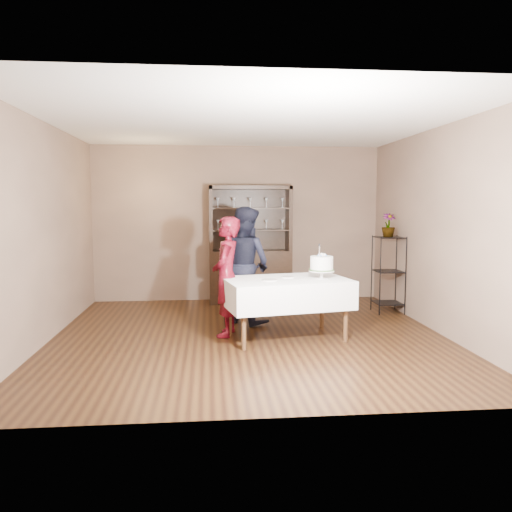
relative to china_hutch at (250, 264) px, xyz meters
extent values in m
plane|color=black|center=(-0.20, -2.25, -0.66)|extent=(5.00, 5.00, 0.00)
plane|color=white|center=(-0.20, -2.25, 2.04)|extent=(5.00, 5.00, 0.00)
cube|color=brown|center=(-0.20, 0.25, 0.69)|extent=(5.00, 0.02, 2.70)
cube|color=brown|center=(-2.70, -2.25, 0.69)|extent=(0.02, 5.00, 2.70)
cube|color=brown|center=(2.30, -2.25, 0.69)|extent=(0.02, 5.00, 2.70)
cube|color=black|center=(0.00, -0.01, -0.21)|extent=(1.40, 0.48, 0.90)
cube|color=black|center=(0.00, 0.21, 0.79)|extent=(1.40, 0.03, 1.10)
cube|color=black|center=(0.00, -0.01, 1.31)|extent=(1.40, 0.48, 0.06)
cube|color=black|center=(0.00, -0.01, 0.59)|extent=(1.28, 0.42, 0.02)
cube|color=black|center=(0.00, -0.01, 0.96)|extent=(1.28, 0.42, 0.02)
cylinder|color=black|center=(1.88, -1.25, -0.06)|extent=(0.02, 0.02, 1.20)
cylinder|color=black|center=(2.28, -1.25, -0.06)|extent=(0.02, 0.02, 1.20)
cylinder|color=black|center=(1.88, -0.85, -0.06)|extent=(0.02, 0.02, 1.20)
cylinder|color=black|center=(2.28, -0.85, -0.06)|extent=(0.02, 0.02, 1.20)
cube|color=black|center=(2.08, -1.05, -0.51)|extent=(0.40, 0.40, 0.02)
cube|color=black|center=(2.08, -1.05, -0.01)|extent=(0.40, 0.40, 0.01)
cube|color=black|center=(2.08, -1.05, 0.52)|extent=(0.40, 0.40, 0.02)
cube|color=white|center=(0.26, -2.40, -0.08)|extent=(1.67, 1.21, 0.35)
cylinder|color=#482E1A|center=(-0.31, -2.88, -0.30)|extent=(0.06, 0.06, 0.72)
cylinder|color=#482E1A|center=(0.97, -2.63, -0.30)|extent=(0.06, 0.06, 0.72)
cylinder|color=#482E1A|center=(-0.45, -2.17, -0.30)|extent=(0.06, 0.06, 0.72)
cylinder|color=#482E1A|center=(0.83, -1.93, -0.30)|extent=(0.06, 0.06, 0.72)
imported|color=#320406|center=(-0.49, -2.20, 0.10)|extent=(0.48, 0.62, 1.54)
imported|color=black|center=(-0.20, -1.50, 0.16)|extent=(1.01, 1.02, 1.66)
cylinder|color=silver|center=(0.70, -2.42, 0.10)|extent=(0.18, 0.18, 0.01)
cylinder|color=silver|center=(0.70, -2.42, 0.14)|extent=(0.04, 0.04, 0.09)
cylinder|color=silver|center=(0.70, -2.42, 0.19)|extent=(0.32, 0.32, 0.01)
cylinder|color=#3D602D|center=(0.70, -2.42, 0.21)|extent=(0.31, 0.31, 0.02)
cylinder|color=white|center=(0.70, -2.42, 0.29)|extent=(0.35, 0.35, 0.18)
sphere|color=#5F81CC|center=(0.73, -2.42, 0.39)|extent=(0.02, 0.02, 0.02)
cube|color=silver|center=(0.67, -2.43, 0.44)|extent=(0.02, 0.02, 0.12)
cube|color=black|center=(0.67, -2.43, 0.52)|extent=(0.02, 0.02, 0.05)
cylinder|color=silver|center=(0.03, -2.54, 0.10)|extent=(0.25, 0.25, 0.01)
cylinder|color=silver|center=(0.29, -2.31, 0.10)|extent=(0.19, 0.19, 0.01)
imported|color=#3D602D|center=(2.04, -1.09, 0.71)|extent=(0.22, 0.22, 0.37)
camera|label=1|loc=(-0.71, -8.53, 1.03)|focal=35.00mm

